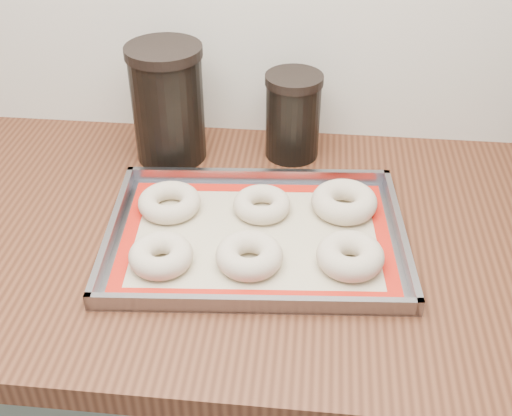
# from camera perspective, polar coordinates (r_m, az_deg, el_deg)

# --- Properties ---
(countertop) EXTENTS (3.06, 0.68, 0.04)m
(countertop) POSITION_cam_1_polar(r_m,az_deg,el_deg) (1.04, 9.05, -3.26)
(countertop) COLOR #5A2F1B
(countertop) RESTS_ON cabinet
(baking_tray) EXTENTS (0.49, 0.37, 0.03)m
(baking_tray) POSITION_cam_1_polar(r_m,az_deg,el_deg) (1.01, 0.00, -2.45)
(baking_tray) COLOR gray
(baking_tray) RESTS_ON countertop
(baking_mat) EXTENTS (0.44, 0.32, 0.00)m
(baking_mat) POSITION_cam_1_polar(r_m,az_deg,el_deg) (1.01, 0.00, -2.54)
(baking_mat) COLOR #C6B793
(baking_mat) RESTS_ON baking_tray
(bagel_front_left) EXTENTS (0.10, 0.10, 0.03)m
(bagel_front_left) POSITION_cam_1_polar(r_m,az_deg,el_deg) (0.95, -8.45, -4.20)
(bagel_front_left) COLOR beige
(bagel_front_left) RESTS_ON baking_mat
(bagel_front_mid) EXTENTS (0.11, 0.11, 0.04)m
(bagel_front_mid) POSITION_cam_1_polar(r_m,az_deg,el_deg) (0.94, -0.60, -4.24)
(bagel_front_mid) COLOR beige
(bagel_front_mid) RESTS_ON baking_mat
(bagel_front_right) EXTENTS (0.13, 0.13, 0.04)m
(bagel_front_right) POSITION_cam_1_polar(r_m,az_deg,el_deg) (0.95, 8.37, -4.23)
(bagel_front_right) COLOR beige
(bagel_front_right) RESTS_ON baking_mat
(bagel_back_left) EXTENTS (0.12, 0.12, 0.03)m
(bagel_back_left) POSITION_cam_1_polar(r_m,az_deg,el_deg) (1.06, -7.70, 0.51)
(bagel_back_left) COLOR beige
(bagel_back_left) RESTS_ON baking_mat
(bagel_back_mid) EXTENTS (0.10, 0.10, 0.03)m
(bagel_back_mid) POSITION_cam_1_polar(r_m,az_deg,el_deg) (1.05, 0.53, 0.32)
(bagel_back_mid) COLOR beige
(bagel_back_mid) RESTS_ON baking_mat
(bagel_back_right) EXTENTS (0.13, 0.13, 0.04)m
(bagel_back_right) POSITION_cam_1_polar(r_m,az_deg,el_deg) (1.06, 7.85, 0.56)
(bagel_back_right) COLOR beige
(bagel_back_right) RESTS_ON baking_mat
(canister_left) EXTENTS (0.13, 0.13, 0.22)m
(canister_left) POSITION_cam_1_polar(r_m,az_deg,el_deg) (1.18, -7.84, 9.20)
(canister_left) COLOR black
(canister_left) RESTS_ON countertop
(canister_mid) EXTENTS (0.10, 0.10, 0.16)m
(canister_mid) POSITION_cam_1_polar(r_m,az_deg,el_deg) (1.19, 3.29, 8.19)
(canister_mid) COLOR black
(canister_mid) RESTS_ON countertop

